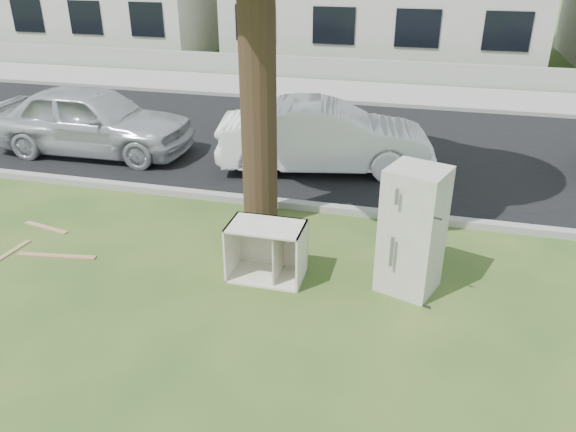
% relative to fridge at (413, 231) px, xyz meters
% --- Properties ---
extents(ground, '(120.00, 120.00, 0.00)m').
position_rel_fridge_xyz_m(ground, '(-2.00, -0.44, -0.83)').
color(ground, '#2B4D1B').
extents(road, '(120.00, 7.00, 0.01)m').
position_rel_fridge_xyz_m(road, '(-2.00, 5.56, -0.82)').
color(road, black).
rests_on(road, ground).
extents(kerb_near, '(120.00, 0.18, 0.12)m').
position_rel_fridge_xyz_m(kerb_near, '(-2.00, 2.01, -0.83)').
color(kerb_near, gray).
rests_on(kerb_near, ground).
extents(kerb_far, '(120.00, 0.18, 0.12)m').
position_rel_fridge_xyz_m(kerb_far, '(-2.00, 9.11, -0.83)').
color(kerb_far, gray).
rests_on(kerb_far, ground).
extents(sidewalk, '(120.00, 2.80, 0.01)m').
position_rel_fridge_xyz_m(sidewalk, '(-2.00, 10.56, -0.82)').
color(sidewalk, gray).
rests_on(sidewalk, ground).
extents(low_wall, '(120.00, 0.15, 0.70)m').
position_rel_fridge_xyz_m(low_wall, '(-2.00, 12.16, -0.48)').
color(low_wall, gray).
rests_on(low_wall, ground).
extents(fridge, '(0.85, 0.82, 1.65)m').
position_rel_fridge_xyz_m(fridge, '(0.00, 0.00, 0.00)').
color(fridge, beige).
rests_on(fridge, ground).
extents(cabinet, '(0.99, 0.61, 0.77)m').
position_rel_fridge_xyz_m(cabinet, '(-1.84, -0.20, -0.44)').
color(cabinet, beige).
rests_on(cabinet, ground).
extents(plank_a, '(1.16, 0.26, 0.02)m').
position_rel_fridge_xyz_m(plank_a, '(-4.91, -0.45, -0.81)').
color(plank_a, '#A97651').
rests_on(plank_a, ground).
extents(plank_b, '(0.86, 0.25, 0.02)m').
position_rel_fridge_xyz_m(plank_b, '(-5.62, 0.30, -0.82)').
color(plank_b, tan).
rests_on(plank_b, ground).
extents(plank_c, '(0.14, 0.71, 0.02)m').
position_rel_fridge_xyz_m(plank_c, '(-5.62, -0.49, -0.82)').
color(plank_c, '#9C8556').
rests_on(plank_c, ground).
extents(car_center, '(4.31, 2.25, 1.35)m').
position_rel_fridge_xyz_m(car_center, '(-1.88, 3.94, -0.15)').
color(car_center, white).
rests_on(car_center, ground).
extents(car_left, '(4.25, 1.80, 1.43)m').
position_rel_fridge_xyz_m(car_left, '(-6.79, 3.69, -0.11)').
color(car_left, '#B1B4B8').
rests_on(car_left, ground).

